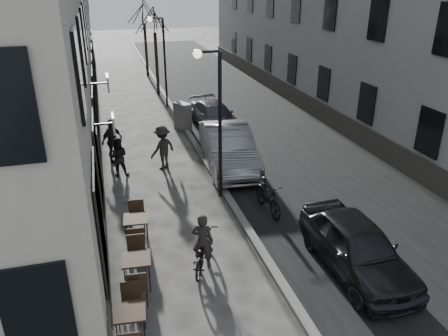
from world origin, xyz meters
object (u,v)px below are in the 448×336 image
moped (268,197)px  utility_cabinet (183,117)px  bistro_set_a (131,323)px  car_mid (228,147)px  bistro_set_b (137,269)px  sign_board (109,331)px  pedestrian_near (118,157)px  bicycle (203,251)px  pedestrian_mid (163,147)px  bistro_set_c (137,228)px  tree_near (154,20)px  streetlamp_far (161,52)px  pedestrian_far (112,141)px  streetlamp_near (215,110)px  tree_far (143,12)px  car_near (357,246)px  car_far (214,115)px

moped → utility_cabinet: bearing=92.8°
bistro_set_a → car_mid: (4.55, 8.35, 0.34)m
bistro_set_b → sign_board: sign_board is taller
bistro_set_b → pedestrian_near: bearing=94.9°
bicycle → pedestrian_mid: (-0.05, 6.76, 0.41)m
utility_cabinet → car_mid: 5.17m
bistro_set_c → car_mid: (4.08, 4.66, 0.32)m
moped → tree_near: bearing=90.4°
streetlamp_far → pedestrian_far: 8.74m
tree_near → bistro_set_c: tree_near is taller
streetlamp_near → tree_far: bearing=89.8°
tree_far → bistro_set_c: size_ratio=3.32×
bistro_set_c → pedestrian_mid: 5.43m
tree_far → moped: 22.91m
bistro_set_a → pedestrian_far: pedestrian_far is taller
bistro_set_b → pedestrian_far: pedestrian_far is taller
utility_cabinet → tree_far: bearing=67.5°
moped → bicycle: bearing=-144.0°
tree_far → bistro_set_a: (-3.45, -26.92, -4.18)m
sign_board → car_near: 6.39m
streetlamp_far → car_far: (1.92, -4.45, -2.55)m
bistro_set_b → bistro_set_c: bearing=89.6°
car_near → moped: car_near is taller
streetlamp_far → tree_far: tree_far is taller
bistro_set_b → bistro_set_c: 1.96m
car_mid → streetlamp_near: bearing=-110.5°
car_mid → car_far: 5.17m
streetlamp_near → pedestrian_far: streetlamp_near is taller
bistro_set_b → car_far: size_ratio=0.41×
pedestrian_near → moped: (4.49, -4.26, -0.21)m
tree_near → pedestrian_mid: tree_near is taller
streetlamp_near → moped: streetlamp_near is taller
streetlamp_near → tree_near: 15.08m
streetlamp_near → pedestrian_mid: streetlamp_near is taller
streetlamp_near → pedestrian_mid: 3.99m
pedestrian_mid → car_mid: bearing=134.7°
streetlamp_near → car_near: bearing=-63.7°
utility_cabinet → bistro_set_b: bearing=-129.4°
bicycle → car_far: (3.25, 11.32, 0.13)m
streetlamp_far → car_far: size_ratio=1.21×
tree_near → sign_board: (-3.91, -20.95, -4.25)m
bistro_set_c → sign_board: size_ratio=1.70×
streetlamp_far → pedestrian_near: streetlamp_far is taller
sign_board → streetlamp_far: bearing=53.8°
utility_cabinet → pedestrian_mid: 4.84m
streetlamp_far → car_near: size_ratio=1.22×
sign_board → pedestrian_near: 8.75m
bistro_set_c → utility_cabinet: 10.25m
bistro_set_a → car_mid: bearing=66.9°
bistro_set_b → pedestrian_near: pedestrian_near is taller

